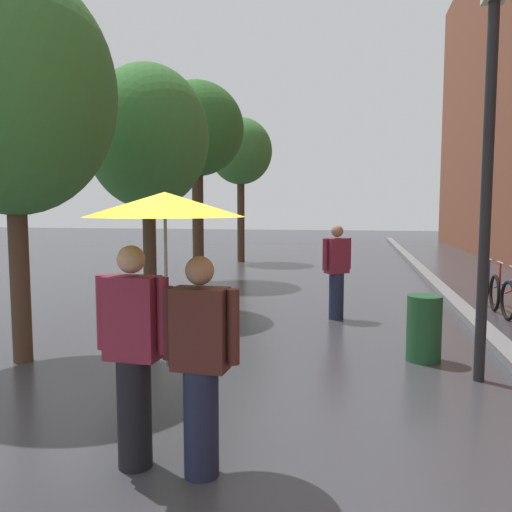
{
  "coord_description": "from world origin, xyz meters",
  "views": [
    {
      "loc": [
        1.17,
        -3.88,
        1.99
      ],
      "look_at": [
        -0.07,
        2.7,
        1.35
      ],
      "focal_mm": 36.61,
      "sensor_mm": 36.0,
      "label": 1
    }
  ],
  "objects_px": {
    "street_tree_0": "(12,93)",
    "street_lamp_post": "(488,149)",
    "couple_under_umbrella": "(165,285)",
    "street_tree_1": "(148,138)",
    "street_tree_3": "(241,152)",
    "parked_bicycle_6": "(511,287)",
    "pedestrian_walking_midground": "(336,269)",
    "street_tree_2": "(197,130)",
    "litter_bin": "(424,328)"
  },
  "relations": [
    {
      "from": "parked_bicycle_6",
      "to": "pedestrian_walking_midground",
      "type": "xyz_separation_m",
      "value": [
        -3.42,
        -1.93,
        0.51
      ]
    },
    {
      "from": "street_tree_0",
      "to": "street_tree_1",
      "type": "xyz_separation_m",
      "value": [
        0.32,
        3.5,
        -0.11
      ]
    },
    {
      "from": "street_tree_3",
      "to": "parked_bicycle_6",
      "type": "relative_size",
      "value": 4.65
    },
    {
      "from": "street_tree_2",
      "to": "couple_under_umbrella",
      "type": "xyz_separation_m",
      "value": [
        2.77,
        -9.85,
        -2.56
      ]
    },
    {
      "from": "street_tree_3",
      "to": "pedestrian_walking_midground",
      "type": "height_order",
      "value": "street_tree_3"
    },
    {
      "from": "street_lamp_post",
      "to": "couple_under_umbrella",
      "type": "bearing_deg",
      "value": -137.1
    },
    {
      "from": "parked_bicycle_6",
      "to": "pedestrian_walking_midground",
      "type": "distance_m",
      "value": 3.96
    },
    {
      "from": "street_tree_0",
      "to": "street_lamp_post",
      "type": "relative_size",
      "value": 1.09
    },
    {
      "from": "street_tree_0",
      "to": "litter_bin",
      "type": "xyz_separation_m",
      "value": [
        5.07,
        0.98,
        -2.95
      ]
    },
    {
      "from": "street_tree_0",
      "to": "pedestrian_walking_midground",
      "type": "height_order",
      "value": "street_tree_0"
    },
    {
      "from": "parked_bicycle_6",
      "to": "street_tree_2",
      "type": "bearing_deg",
      "value": 162.29
    },
    {
      "from": "litter_bin",
      "to": "street_tree_2",
      "type": "bearing_deg",
      "value": 127.44
    },
    {
      "from": "street_tree_1",
      "to": "street_tree_3",
      "type": "bearing_deg",
      "value": 90.96
    },
    {
      "from": "street_tree_3",
      "to": "street_tree_0",
      "type": "bearing_deg",
      "value": -90.79
    },
    {
      "from": "couple_under_umbrella",
      "to": "litter_bin",
      "type": "height_order",
      "value": "couple_under_umbrella"
    },
    {
      "from": "parked_bicycle_6",
      "to": "couple_under_umbrella",
      "type": "bearing_deg",
      "value": -120.7
    },
    {
      "from": "street_tree_0",
      "to": "parked_bicycle_6",
      "type": "distance_m",
      "value": 9.46
    },
    {
      "from": "parked_bicycle_6",
      "to": "street_tree_1",
      "type": "bearing_deg",
      "value": -166.05
    },
    {
      "from": "street_tree_0",
      "to": "pedestrian_walking_midground",
      "type": "bearing_deg",
      "value": 40.54
    },
    {
      "from": "street_lamp_post",
      "to": "street_tree_3",
      "type": "bearing_deg",
      "value": 114.21
    },
    {
      "from": "street_tree_1",
      "to": "street_tree_3",
      "type": "relative_size",
      "value": 0.91
    },
    {
      "from": "street_tree_0",
      "to": "pedestrian_walking_midground",
      "type": "xyz_separation_m",
      "value": [
        3.87,
        3.31,
        -2.49
      ]
    },
    {
      "from": "street_tree_2",
      "to": "parked_bicycle_6",
      "type": "height_order",
      "value": "street_tree_2"
    },
    {
      "from": "pedestrian_walking_midground",
      "to": "couple_under_umbrella",
      "type": "bearing_deg",
      "value": -100.65
    },
    {
      "from": "street_tree_0",
      "to": "street_tree_1",
      "type": "distance_m",
      "value": 3.52
    },
    {
      "from": "street_tree_2",
      "to": "parked_bicycle_6",
      "type": "relative_size",
      "value": 4.8
    },
    {
      "from": "couple_under_umbrella",
      "to": "street_tree_1",
      "type": "bearing_deg",
      "value": 113.24
    },
    {
      "from": "street_tree_1",
      "to": "litter_bin",
      "type": "relative_size",
      "value": 5.46
    },
    {
      "from": "street_tree_0",
      "to": "couple_under_umbrella",
      "type": "relative_size",
      "value": 2.35
    },
    {
      "from": "parked_bicycle_6",
      "to": "couple_under_umbrella",
      "type": "height_order",
      "value": "couple_under_umbrella"
    },
    {
      "from": "pedestrian_walking_midground",
      "to": "street_tree_3",
      "type": "bearing_deg",
      "value": 112.22
    },
    {
      "from": "street_tree_1",
      "to": "couple_under_umbrella",
      "type": "bearing_deg",
      "value": -66.76
    },
    {
      "from": "street_tree_0",
      "to": "pedestrian_walking_midground",
      "type": "distance_m",
      "value": 5.67
    },
    {
      "from": "street_tree_1",
      "to": "couple_under_umbrella",
      "type": "height_order",
      "value": "street_tree_1"
    },
    {
      "from": "street_tree_1",
      "to": "litter_bin",
      "type": "distance_m",
      "value": 6.08
    },
    {
      "from": "couple_under_umbrella",
      "to": "street_tree_3",
      "type": "bearing_deg",
      "value": 100.22
    },
    {
      "from": "street_lamp_post",
      "to": "street_tree_2",
      "type": "bearing_deg",
      "value": 127.4
    },
    {
      "from": "street_tree_0",
      "to": "parked_bicycle_6",
      "type": "bearing_deg",
      "value": 35.69
    },
    {
      "from": "street_tree_2",
      "to": "street_lamp_post",
      "type": "height_order",
      "value": "street_tree_2"
    },
    {
      "from": "street_tree_0",
      "to": "couple_under_umbrella",
      "type": "bearing_deg",
      "value": -39.28
    },
    {
      "from": "street_tree_2",
      "to": "street_lamp_post",
      "type": "bearing_deg",
      "value": -52.6
    },
    {
      "from": "litter_bin",
      "to": "pedestrian_walking_midground",
      "type": "xyz_separation_m",
      "value": [
        -1.2,
        2.32,
        0.46
      ]
    },
    {
      "from": "street_tree_1",
      "to": "parked_bicycle_6",
      "type": "distance_m",
      "value": 7.74
    },
    {
      "from": "street_tree_1",
      "to": "street_tree_2",
      "type": "height_order",
      "value": "street_tree_2"
    },
    {
      "from": "parked_bicycle_6",
      "to": "pedestrian_walking_midground",
      "type": "relative_size",
      "value": 0.66
    },
    {
      "from": "street_lamp_post",
      "to": "parked_bicycle_6",
      "type": "bearing_deg",
      "value": 71.16
    },
    {
      "from": "street_tree_3",
      "to": "litter_bin",
      "type": "bearing_deg",
      "value": -66.69
    },
    {
      "from": "parked_bicycle_6",
      "to": "litter_bin",
      "type": "bearing_deg",
      "value": -117.52
    },
    {
      "from": "couple_under_umbrella",
      "to": "pedestrian_walking_midground",
      "type": "height_order",
      "value": "couple_under_umbrella"
    },
    {
      "from": "street_tree_0",
      "to": "street_tree_1",
      "type": "bearing_deg",
      "value": 84.78
    }
  ]
}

